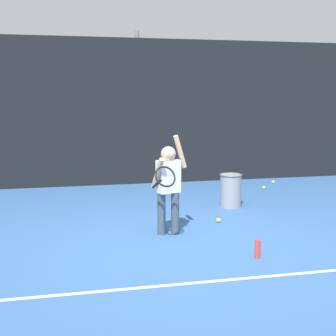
{
  "coord_description": "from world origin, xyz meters",
  "views": [
    {
      "loc": [
        -1.47,
        -5.51,
        1.88
      ],
      "look_at": [
        -0.08,
        0.81,
        0.85
      ],
      "focal_mm": 49.07,
      "sensor_mm": 36.0,
      "label": 1
    }
  ],
  "objects": [
    {
      "name": "water_bottle",
      "position": [
        0.65,
        -0.73,
        0.11
      ],
      "size": [
        0.07,
        0.07,
        0.22
      ],
      "primitive_type": "cylinder",
      "color": "#D83F33",
      "rests_on": "ground"
    },
    {
      "name": "tennis_player",
      "position": [
        -0.17,
        0.39,
        0.73
      ],
      "size": [
        0.59,
        0.72,
        1.35
      ],
      "rotation": [
        0.0,
        0.0,
        0.3
      ],
      "color": "#3F4C59",
      "rests_on": "ground"
    },
    {
      "name": "fence_post_1",
      "position": [
        0.0,
        4.17,
        1.6
      ],
      "size": [
        0.09,
        0.09,
        3.19
      ],
      "primitive_type": "cylinder",
      "color": "slate",
      "rests_on": "ground"
    },
    {
      "name": "ball_hopper",
      "position": [
        1.2,
        1.7,
        0.29
      ],
      "size": [
        0.38,
        0.38,
        0.56
      ],
      "color": "gray",
      "rests_on": "ground"
    },
    {
      "name": "back_fence_windscreen",
      "position": [
        0.0,
        4.11,
        1.52
      ],
      "size": [
        12.97,
        0.08,
        3.04
      ],
      "primitive_type": "cube",
      "color": "black",
      "rests_on": "ground"
    },
    {
      "name": "court_line_baseline",
      "position": [
        0.0,
        -1.27,
        0.0
      ],
      "size": [
        9.0,
        0.05,
        0.0
      ],
      "primitive_type": "cube",
      "color": "white",
      "rests_on": "ground"
    },
    {
      "name": "tennis_ball_4",
      "position": [
        2.81,
        3.46,
        0.03
      ],
      "size": [
        0.07,
        0.07,
        0.07
      ],
      "primitive_type": "sphere",
      "color": "#CCE033",
      "rests_on": "ground"
    },
    {
      "name": "tennis_ball_2",
      "position": [
        0.69,
        0.8,
        0.03
      ],
      "size": [
        0.07,
        0.07,
        0.07
      ],
      "primitive_type": "sphere",
      "color": "#CCE033",
      "rests_on": "ground"
    },
    {
      "name": "tennis_ball_1",
      "position": [
        2.37,
        2.94,
        0.03
      ],
      "size": [
        0.07,
        0.07,
        0.07
      ],
      "primitive_type": "sphere",
      "color": "#CCE033",
      "rests_on": "ground"
    },
    {
      "name": "ground_plane",
      "position": [
        0.0,
        0.0,
        0.0
      ],
      "size": [
        20.0,
        20.0,
        0.0
      ],
      "primitive_type": "plane",
      "color": "#335B93"
    }
  ]
}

